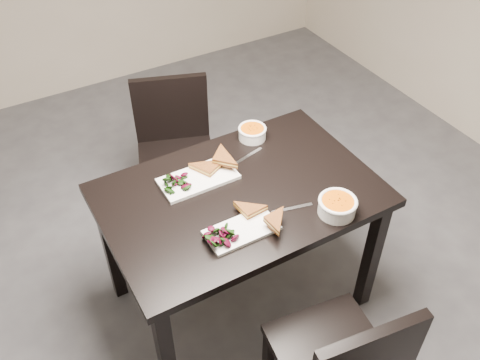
{
  "coord_description": "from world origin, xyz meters",
  "views": [
    {
      "loc": [
        -0.48,
        -1.42,
        2.31
      ],
      "look_at": [
        0.35,
        0.04,
        0.82
      ],
      "focal_mm": 39.3,
      "sensor_mm": 36.0,
      "label": 1
    }
  ],
  "objects": [
    {
      "name": "plate_far",
      "position": [
        0.23,
        0.2,
        0.76
      ],
      "size": [
        0.35,
        0.17,
        0.02
      ],
      "primitive_type": "cube",
      "color": "white",
      "rests_on": "table"
    },
    {
      "name": "chair_far",
      "position": [
        0.37,
        0.82,
        0.48
      ],
      "size": [
        0.54,
        0.54,
        0.85
      ],
      "rotation": [
        0.0,
        0.0,
        -0.34
      ],
      "color": "black",
      "rests_on": "ground"
    },
    {
      "name": "salad_near",
      "position": [
        0.14,
        -0.17,
        0.79
      ],
      "size": [
        0.09,
        0.08,
        0.04
      ],
      "primitive_type": null,
      "color": "black",
      "rests_on": "plate_near"
    },
    {
      "name": "plate_near",
      "position": [
        0.24,
        -0.17,
        0.76
      ],
      "size": [
        0.3,
        0.15,
        0.01
      ],
      "primitive_type": "cube",
      "color": "white",
      "rests_on": "table"
    },
    {
      "name": "soup_bowl_near",
      "position": [
        0.64,
        -0.27,
        0.79
      ],
      "size": [
        0.16,
        0.16,
        0.07
      ],
      "color": "white",
      "rests_on": "table"
    },
    {
      "name": "cutlery_far",
      "position": [
        0.51,
        0.24,
        0.75
      ],
      "size": [
        0.18,
        0.06,
        0.0
      ],
      "primitive_type": "cube",
      "rotation": [
        0.0,
        0.0,
        0.24
      ],
      "color": "silver",
      "rests_on": "table"
    },
    {
      "name": "table",
      "position": [
        0.35,
        0.04,
        0.65
      ],
      "size": [
        1.2,
        0.8,
        0.75
      ],
      "color": "black",
      "rests_on": "ground"
    },
    {
      "name": "sandwich_near",
      "position": [
        0.31,
        -0.15,
        0.79
      ],
      "size": [
        0.16,
        0.12,
        0.05
      ],
      "primitive_type": null,
      "rotation": [
        0.0,
        0.0,
        0.09
      ],
      "color": "#93541E",
      "rests_on": "plate_near"
    },
    {
      "name": "soup_bowl_far",
      "position": [
        0.6,
        0.35,
        0.79
      ],
      "size": [
        0.14,
        0.14,
        0.06
      ],
      "color": "white",
      "rests_on": "table"
    },
    {
      "name": "ground",
      "position": [
        0.0,
        0.0,
        0.0
      ],
      "size": [
        5.0,
        5.0,
        0.0
      ],
      "primitive_type": "plane",
      "color": "#47474C",
      "rests_on": "ground"
    },
    {
      "name": "cutlery_near",
      "position": [
        0.49,
        -0.16,
        0.75
      ],
      "size": [
        0.18,
        0.06,
        0.0
      ],
      "primitive_type": "cube",
      "rotation": [
        0.0,
        0.0,
        -0.23
      ],
      "color": "silver",
      "rests_on": "table"
    },
    {
      "name": "sandwich_far",
      "position": [
        0.29,
        0.19,
        0.8
      ],
      "size": [
        0.21,
        0.19,
        0.06
      ],
      "primitive_type": null,
      "rotation": [
        0.0,
        0.0,
        0.46
      ],
      "color": "#93541E",
      "rests_on": "plate_far"
    },
    {
      "name": "salad_far",
      "position": [
        0.13,
        0.2,
        0.79
      ],
      "size": [
        0.11,
        0.1,
        0.05
      ],
      "primitive_type": null,
      "color": "black",
      "rests_on": "plate_far"
    }
  ]
}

